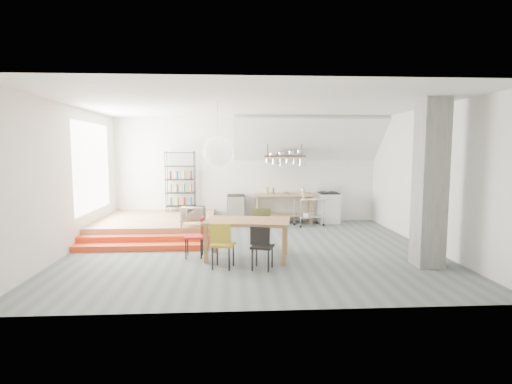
{
  "coord_description": "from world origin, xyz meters",
  "views": [
    {
      "loc": [
        -0.45,
        -8.83,
        2.23
      ],
      "look_at": [
        0.12,
        0.8,
        1.21
      ],
      "focal_mm": 28.0,
      "sensor_mm": 36.0,
      "label": 1
    }
  ],
  "objects": [
    {
      "name": "concrete_column",
      "position": [
        3.3,
        -1.5,
        1.6
      ],
      "size": [
        0.5,
        0.5,
        3.2
      ],
      "primitive_type": "cube",
      "color": "slate",
      "rests_on": "ground"
    },
    {
      "name": "microwave_shelf",
      "position": [
        -1.4,
        0.75,
        0.55
      ],
      "size": [
        0.6,
        0.4,
        0.16
      ],
      "color": "#A07250",
      "rests_on": "platform"
    },
    {
      "name": "microwave",
      "position": [
        -1.4,
        0.75,
        0.72
      ],
      "size": [
        0.58,
        0.42,
        0.3
      ],
      "primitive_type": "imported",
      "rotation": [
        0.0,
        0.0,
        -0.09
      ],
      "color": "beige",
      "rests_on": "microwave_shelf"
    },
    {
      "name": "stove",
      "position": [
        2.5,
        3.16,
        0.48
      ],
      "size": [
        0.6,
        0.6,
        1.18
      ],
      "color": "white",
      "rests_on": "ground"
    },
    {
      "name": "mini_fridge",
      "position": [
        -0.34,
        3.2,
        0.44
      ],
      "size": [
        0.52,
        0.52,
        0.88
      ],
      "primitive_type": "cube",
      "color": "black",
      "rests_on": "ground"
    },
    {
      "name": "chair_black",
      "position": [
        0.08,
        -1.62,
        0.5
      ],
      "size": [
        0.49,
        0.49,
        0.84
      ],
      "rotation": [
        0.0,
        0.0,
        2.82
      ],
      "color": "black",
      "rests_on": "ground"
    },
    {
      "name": "ceiling",
      "position": [
        0.0,
        0.0,
        3.2
      ],
      "size": [
        8.0,
        7.0,
        0.02
      ],
      "primitive_type": "cube",
      "color": "white",
      "rests_on": "wall_back"
    },
    {
      "name": "paper_lantern",
      "position": [
        -0.74,
        -0.71,
        2.2
      ],
      "size": [
        0.6,
        0.6,
        0.6
      ],
      "primitive_type": "sphere",
      "color": "white",
      "rests_on": "ceiling"
    },
    {
      "name": "step_upper",
      "position": [
        -2.5,
        0.4,
        0.13
      ],
      "size": [
        3.0,
        0.35,
        0.27
      ],
      "primitive_type": "cube",
      "color": "red",
      "rests_on": "ground"
    },
    {
      "name": "bowl",
      "position": [
        1.19,
        3.1,
        0.94
      ],
      "size": [
        0.24,
        0.24,
        0.05
      ],
      "primitive_type": "imported",
      "rotation": [
        0.0,
        0.0,
        0.11
      ],
      "color": "silver",
      "rests_on": "kitchen_counter"
    },
    {
      "name": "chair_mustard",
      "position": [
        -0.65,
        -1.5,
        0.53
      ],
      "size": [
        0.49,
        0.49,
        0.88
      ],
      "rotation": [
        0.0,
        0.0,
        2.89
      ],
      "color": "#A68B1C",
      "rests_on": "ground"
    },
    {
      "name": "wall_left",
      "position": [
        -4.0,
        0.0,
        1.6
      ],
      "size": [
        0.04,
        7.0,
        3.2
      ],
      "primitive_type": "cube",
      "color": "silver",
      "rests_on": "ground"
    },
    {
      "name": "kitchen_counter",
      "position": [
        1.1,
        3.15,
        0.63
      ],
      "size": [
        1.8,
        0.6,
        0.91
      ],
      "color": "#A07250",
      "rests_on": "ground"
    },
    {
      "name": "wire_shelving",
      "position": [
        -2.0,
        3.2,
        1.33
      ],
      "size": [
        0.88,
        0.38,
        1.8
      ],
      "color": "black",
      "rests_on": "platform"
    },
    {
      "name": "window_pane",
      "position": [
        -3.98,
        1.5,
        1.8
      ],
      "size": [
        0.02,
        2.5,
        2.2
      ],
      "primitive_type": "cube",
      "color": "white",
      "rests_on": "wall_left"
    },
    {
      "name": "wall_back",
      "position": [
        0.0,
        3.5,
        1.6
      ],
      "size": [
        8.0,
        0.04,
        3.2
      ],
      "primitive_type": "cube",
      "color": "silver",
      "rests_on": "ground"
    },
    {
      "name": "slope_ceiling",
      "position": [
        1.8,
        2.9,
        2.55
      ],
      "size": [
        4.4,
        1.44,
        1.32
      ],
      "primitive_type": "cube",
      "rotation": [
        -0.73,
        0.0,
        0.0
      ],
      "color": "white",
      "rests_on": "wall_back"
    },
    {
      "name": "platform",
      "position": [
        -2.5,
        2.0,
        0.2
      ],
      "size": [
        3.0,
        3.0,
        0.4
      ],
      "primitive_type": "cube",
      "color": "#A07250",
      "rests_on": "ground"
    },
    {
      "name": "wall_right",
      "position": [
        4.0,
        0.0,
        1.6
      ],
      "size": [
        0.04,
        7.0,
        3.2
      ],
      "primitive_type": "cube",
      "color": "silver",
      "rests_on": "ground"
    },
    {
      "name": "dining_table",
      "position": [
        -0.15,
        -0.81,
        0.72
      ],
      "size": [
        1.85,
        1.24,
        0.81
      ],
      "rotation": [
        0.0,
        0.0,
        -0.17
      ],
      "color": "brown",
      "rests_on": "ground"
    },
    {
      "name": "pot_rack",
      "position": [
        1.13,
        2.92,
        1.98
      ],
      "size": [
        1.2,
        0.5,
        1.43
      ],
      "color": "#3B2817",
      "rests_on": "ceiling"
    },
    {
      "name": "floor",
      "position": [
        0.0,
        0.0,
        0.0
      ],
      "size": [
        8.0,
        8.0,
        0.0
      ],
      "primitive_type": "plane",
      "color": "#535E61",
      "rests_on": "ground"
    },
    {
      "name": "rolling_cart",
      "position": [
        1.81,
        2.7,
        0.54
      ],
      "size": [
        0.93,
        0.7,
        0.83
      ],
      "rotation": [
        0.0,
        0.0,
        0.31
      ],
      "color": "silver",
      "rests_on": "ground"
    },
    {
      "name": "chair_olive",
      "position": [
        0.19,
        -0.09,
        0.55
      ],
      "size": [
        0.48,
        0.48,
        0.92
      ],
      "rotation": [
        0.0,
        0.0,
        -0.14
      ],
      "color": "brown",
      "rests_on": "ground"
    },
    {
      "name": "chair_red",
      "position": [
        -1.18,
        -0.62,
        0.51
      ],
      "size": [
        0.39,
        0.39,
        0.85
      ],
      "rotation": [
        0.0,
        0.0,
        -1.58
      ],
      "color": "red",
      "rests_on": "ground"
    },
    {
      "name": "step_lower",
      "position": [
        -2.5,
        0.05,
        0.07
      ],
      "size": [
        3.0,
        0.35,
        0.13
      ],
      "primitive_type": "cube",
      "color": "red",
      "rests_on": "ground"
    }
  ]
}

